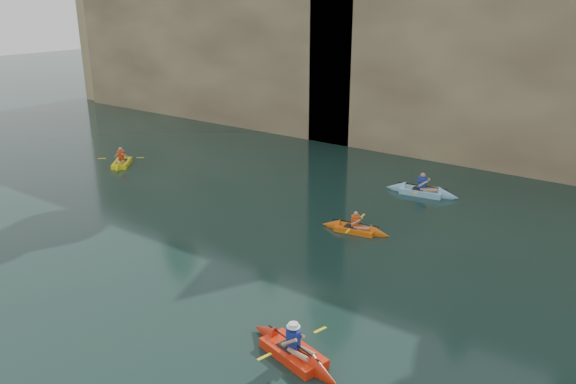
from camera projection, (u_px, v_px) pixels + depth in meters
The scene contains 10 objects.
ground at pixel (168, 349), 15.10m from camera, with size 160.00×160.00×0.00m, color black.
cliff at pixel (514, 45), 35.94m from camera, with size 70.00×16.00×12.00m, color tan.
cliff_slab_west at pixel (207, 48), 41.71m from camera, with size 26.00×2.40×10.56m, color tan.
cliff_slab_center at pixel (512, 62), 29.29m from camera, with size 24.00×2.40×11.40m, color tan.
sea_cave_west at pixel (223, 96), 41.18m from camera, with size 4.50×1.00×4.00m, color black.
sea_cave_center at pixel (397, 126), 33.50m from camera, with size 3.50×1.00×3.20m, color black.
main_kayaker at pixel (293, 352), 14.69m from camera, with size 3.48×2.25×1.26m.
kayaker_orange at pixel (355, 229), 22.51m from camera, with size 2.94×2.15×1.09m.
kayaker_yellow at pixel (122, 163), 31.33m from camera, with size 2.61×2.89×1.28m.
kayaker_ltblue_mid at pixel (422, 191), 26.73m from camera, with size 3.58×2.59×1.34m.
Camera 1 is at (10.21, -8.45, 8.98)m, focal length 35.00 mm.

